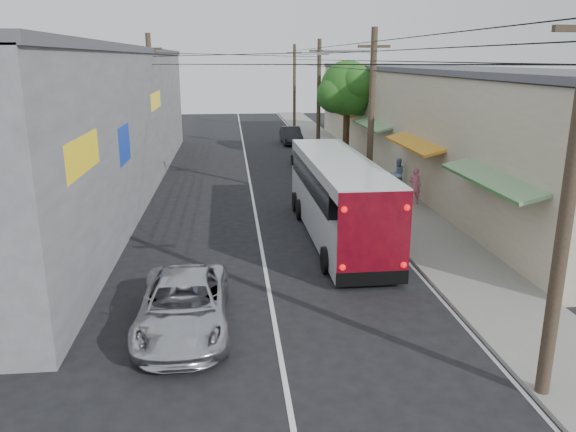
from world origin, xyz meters
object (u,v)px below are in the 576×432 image
object	(u,v)px
parked_car_far	(291,135)
pedestrian_near	(415,186)
coach_bus	(337,196)
parked_car_mid	(308,157)
pedestrian_far	(398,174)
jeepney	(184,306)
parked_suv	(329,171)

from	to	relation	value
parked_car_far	pedestrian_near	distance (m)	20.71
coach_bus	parked_car_mid	xyz separation A→B (m)	(0.80, 14.08, -0.88)
pedestrian_near	pedestrian_far	world-z (taller)	pedestrian_near
pedestrian_far	parked_car_far	bearing A→B (deg)	-70.27
jeepney	parked_car_far	distance (m)	32.61
jeepney	pedestrian_near	bearing A→B (deg)	49.29
parked_car_mid	pedestrian_far	distance (m)	7.72
parked_suv	parked_car_far	size ratio (longest dim) A/B	1.50
pedestrian_far	jeepney	bearing A→B (deg)	63.64
coach_bus	jeepney	distance (m)	9.15
parked_car_far	pedestrian_near	xyz separation A→B (m)	(3.60, -20.40, 0.28)
coach_bus	parked_suv	distance (m)	8.46
parked_suv	parked_car_mid	bearing A→B (deg)	99.42
pedestrian_near	parked_car_far	bearing A→B (deg)	-69.36
jeepney	pedestrian_near	size ratio (longest dim) A/B	2.88
coach_bus	parked_suv	size ratio (longest dim) A/B	1.72
parked_suv	pedestrian_far	xyz separation A→B (m)	(3.45, -0.99, 0.01)
coach_bus	pedestrian_near	distance (m)	6.19
parked_car_mid	parked_car_far	bearing A→B (deg)	85.45
pedestrian_near	pedestrian_far	xyz separation A→B (m)	(0.12, 3.13, -0.05)
parked_suv	parked_car_far	xyz separation A→B (m)	(-0.28, 16.27, -0.22)
coach_bus	pedestrian_far	world-z (taller)	coach_bus
pedestrian_near	parked_suv	bearing A→B (deg)	-40.50
pedestrian_near	pedestrian_far	bearing A→B (deg)	-81.62
jeepney	parked_suv	bearing A→B (deg)	67.08
jeepney	parked_car_far	size ratio (longest dim) A/B	1.18
parked_suv	pedestrian_near	size ratio (longest dim) A/B	3.68
jeepney	pedestrian_near	world-z (taller)	pedestrian_near
coach_bus	parked_car_mid	distance (m)	14.13
pedestrian_far	parked_car_mid	bearing A→B (deg)	-52.96
jeepney	pedestrian_far	size ratio (longest dim) A/B	3.05
jeepney	parked_suv	world-z (taller)	parked_suv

